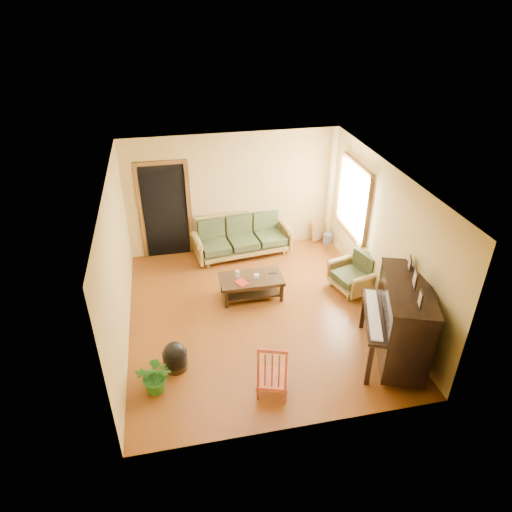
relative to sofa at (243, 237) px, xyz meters
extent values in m
plane|color=#58280B|center=(-0.12, -2.13, -0.44)|extent=(5.00, 5.00, 0.00)
cube|color=black|center=(-1.57, 0.35, 0.58)|extent=(1.08, 0.16, 2.05)
cube|color=white|center=(2.09, -0.83, 1.06)|extent=(0.12, 1.36, 1.46)
cube|color=olive|center=(0.00, 0.00, 0.00)|extent=(2.15, 1.11, 0.88)
cube|color=black|center=(-0.12, -1.58, -0.23)|extent=(1.17, 0.64, 0.42)
cube|color=olive|center=(1.81, -1.75, -0.04)|extent=(0.95, 0.97, 0.79)
cube|color=black|center=(1.82, -3.64, 0.24)|extent=(1.37, 1.75, 1.36)
cylinder|color=black|center=(-1.63, -3.19, -0.26)|extent=(0.49, 0.49, 0.36)
cube|color=#99341B|center=(-0.27, -3.94, 0.04)|extent=(0.58, 0.60, 0.96)
cube|color=#AD7A39|center=(1.83, 0.30, -0.17)|extent=(0.41, 0.25, 0.55)
cylinder|color=#314394|center=(1.98, 0.11, -0.32)|extent=(0.23, 0.23, 0.23)
imported|color=#24611B|center=(-1.92, -3.59, -0.15)|extent=(0.64, 0.60, 0.58)
imported|color=maroon|center=(-0.41, -1.76, -0.01)|extent=(0.26, 0.29, 0.02)
cylinder|color=silver|center=(-0.37, -1.50, 0.05)|extent=(0.09, 0.09, 0.13)
cylinder|color=silver|center=(-0.02, -1.59, 0.02)|extent=(0.11, 0.11, 0.07)
cube|color=black|center=(0.31, -1.52, -0.01)|extent=(0.16, 0.06, 0.02)
camera|label=1|loc=(-1.47, -8.51, 4.67)|focal=32.00mm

